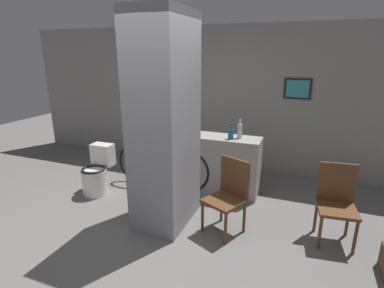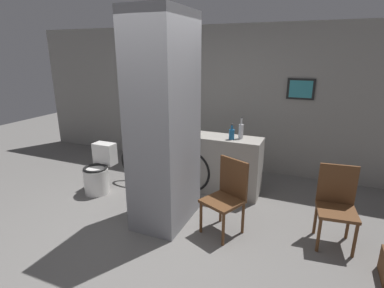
# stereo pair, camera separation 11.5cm
# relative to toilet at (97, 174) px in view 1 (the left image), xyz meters

# --- Properties ---
(ground_plane) EXTENTS (14.00, 14.00, 0.00)m
(ground_plane) POSITION_rel_toilet_xyz_m (1.28, -0.77, -0.31)
(ground_plane) COLOR slate
(wall_back) EXTENTS (8.00, 0.09, 2.60)m
(wall_back) POSITION_rel_toilet_xyz_m (1.28, 1.86, 0.99)
(wall_back) COLOR gray
(wall_back) RESTS_ON ground_plane
(pillar_center) EXTENTS (0.64, 0.91, 2.60)m
(pillar_center) POSITION_rel_toilet_xyz_m (1.37, -0.32, 0.99)
(pillar_center) COLOR gray
(pillar_center) RESTS_ON ground_plane
(counter_shelf) EXTENTS (1.25, 0.44, 0.90)m
(counter_shelf) POSITION_rel_toilet_xyz_m (1.77, 0.74, 0.14)
(counter_shelf) COLOR gray
(counter_shelf) RESTS_ON ground_plane
(toilet) EXTENTS (0.38, 0.54, 0.74)m
(toilet) POSITION_rel_toilet_xyz_m (0.00, 0.00, 0.00)
(toilet) COLOR white
(toilet) RESTS_ON ground_plane
(chair_near_pillar) EXTENTS (0.55, 0.55, 0.92)m
(chair_near_pillar) POSITION_rel_toilet_xyz_m (2.18, -0.28, 0.18)
(chair_near_pillar) COLOR brown
(chair_near_pillar) RESTS_ON ground_plane
(chair_by_doorway) EXTENTS (0.46, 0.46, 0.92)m
(chair_by_doorway) POSITION_rel_toilet_xyz_m (3.39, -0.01, 0.18)
(chair_by_doorway) COLOR brown
(chair_by_doorway) RESTS_ON ground_plane
(bicycle) EXTENTS (1.62, 0.42, 0.76)m
(bicycle) POSITION_rel_toilet_xyz_m (0.87, 0.53, 0.05)
(bicycle) COLOR black
(bicycle) RESTS_ON ground_plane
(bottle_tall) EXTENTS (0.07, 0.07, 0.33)m
(bottle_tall) POSITION_rel_toilet_xyz_m (2.07, 0.76, 0.71)
(bottle_tall) COLOR silver
(bottle_tall) RESTS_ON counter_shelf
(bottle_short) EXTENTS (0.08, 0.08, 0.24)m
(bottle_short) POSITION_rel_toilet_xyz_m (1.95, 0.67, 0.68)
(bottle_short) COLOR #19598C
(bottle_short) RESTS_ON counter_shelf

